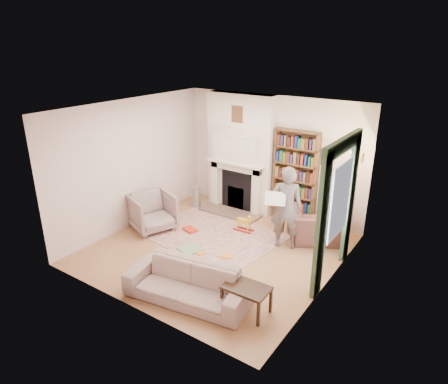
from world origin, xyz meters
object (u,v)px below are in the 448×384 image
Objects in this scene: paraffin_heater at (196,196)px; man_reading at (286,208)px; rocking_horse at (244,223)px; armchair_left at (152,212)px; armchair_reading at (318,226)px; sofa at (187,283)px; coffee_table at (246,299)px; bookcase at (295,172)px.

man_reading is at bearing -12.44° from paraffin_heater.
armchair_left is at bearing -152.97° from rocking_horse.
armchair_reading is 0.52× the size of sofa.
sofa is 0.98m from coffee_table.
sofa reaches higher than paraffin_heater.
rocking_horse is (-0.63, -1.14, -0.98)m from bookcase.
man_reading reaches higher than sofa.
armchair_reading is at bearing -42.99° from armchair_left.
armchair_reading is at bearing 14.55° from rocking_horse.
bookcase is at bearing 79.47° from sofa.
paraffin_heater is (-3.17, 2.81, 0.05)m from coffee_table.
armchair_left is 0.52× the size of man_reading.
rocking_horse is at bearing -118.99° from bookcase.
rocking_horse is at bearing -16.15° from paraffin_heater.
coffee_table is (3.20, -1.30, -0.18)m from armchair_left.
armchair_reading reaches higher than coffee_table.
paraffin_heater is at bearing -34.57° from man_reading.
sofa is 2.64m from rocking_horse.
armchair_left is at bearing 136.19° from sofa.
armchair_left is 3.46m from coffee_table.
sofa is 2.58m from man_reading.
rocking_horse is (-1.04, 0.11, -0.66)m from man_reading.
bookcase is 1.36m from armchair_reading.
man_reading is 3.82× the size of rocking_horse.
paraffin_heater is 1.23× the size of rocking_horse.
rocking_horse is at bearing -13.22° from armchair_reading.
man_reading reaches higher than armchair_left.
coffee_table is at bearing -41.57° from paraffin_heater.
sofa is (-0.09, -3.72, -0.88)m from bookcase.
bookcase is 0.91× the size of sofa.
bookcase reaches higher than armchair_reading.
armchair_reading is 3.18m from paraffin_heater.
sofa reaches higher than rocking_horse.
armchair_left is at bearing 157.20° from coffee_table.
rocking_horse is (1.72, 1.02, -0.21)m from armchair_left.
paraffin_heater reaches higher than rocking_horse.
rocking_horse is at bearing 121.87° from coffee_table.
armchair_left is (-2.35, -2.16, -0.77)m from bookcase.
armchair_reading is at bearing -37.22° from bookcase.
armchair_reading is 3.22m from sofa.
armchair_reading is (0.86, -0.65, -0.83)m from bookcase.
bookcase is 3.83m from sofa.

